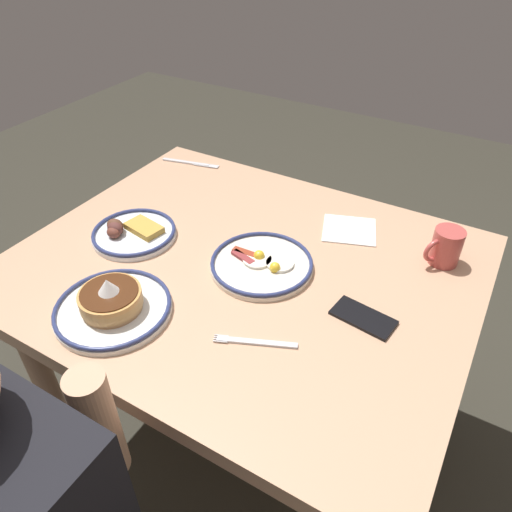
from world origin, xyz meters
TOP-DOWN VIEW (x-y plane):
  - ground_plane at (0.00, 0.00)m, footprint 6.00×6.00m
  - dining_table at (0.00, 0.00)m, footprint 1.18×0.96m
  - plate_near_main at (-0.05, -0.01)m, footprint 0.27×0.27m
  - plate_center_pancakes at (0.33, 0.06)m, footprint 0.24×0.24m
  - plate_far_companion at (0.16, 0.31)m, footprint 0.27×0.27m
  - coffee_mug at (-0.45, -0.27)m, footprint 0.09×0.10m
  - cell_phone at (-0.35, 0.04)m, footprint 0.15×0.09m
  - paper_napkin at (-0.19, -0.28)m, footprint 0.19×0.18m
  - fork_near at (-0.17, 0.23)m, footprint 0.18×0.09m
  - butter_knife at (0.46, -0.39)m, footprint 0.21×0.06m

SIDE VIEW (x-z plane):
  - ground_plane at x=0.00m, z-range 0.00..0.00m
  - dining_table at x=0.00m, z-range 0.28..1.02m
  - paper_napkin at x=-0.19m, z-range 0.75..0.75m
  - butter_knife at x=0.46m, z-range 0.75..0.75m
  - fork_near at x=-0.17m, z-range 0.75..0.75m
  - cell_phone at x=-0.35m, z-range 0.75..0.75m
  - plate_near_main at x=-0.05m, z-range 0.74..0.78m
  - plate_center_pancakes at x=0.33m, z-range 0.74..0.79m
  - plate_far_companion at x=0.16m, z-range 0.72..0.82m
  - coffee_mug at x=-0.45m, z-range 0.75..0.85m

